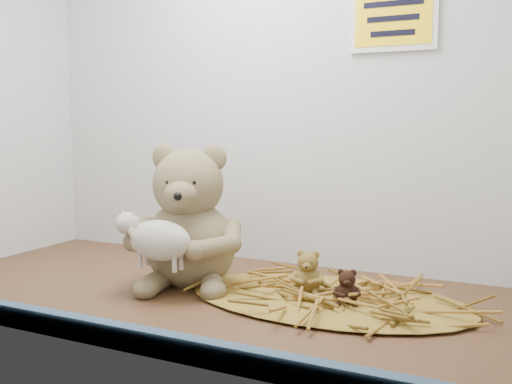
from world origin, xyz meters
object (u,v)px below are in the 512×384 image
at_px(main_teddy, 189,215).
at_px(mini_teddy_brown, 347,285).
at_px(toy_lamb, 160,240).
at_px(mini_teddy_tan, 308,270).

height_order(main_teddy, mini_teddy_brown, main_teddy).
bearing_deg(mini_teddy_brown, toy_lamb, 178.29).
bearing_deg(mini_teddy_tan, main_teddy, 174.57).
bearing_deg(mini_teddy_tan, toy_lamb, -163.98).
xyz_separation_m(toy_lamb, mini_teddy_tan, (0.25, 0.14, -0.06)).
relative_size(toy_lamb, mini_teddy_brown, 2.68).
height_order(mini_teddy_tan, mini_teddy_brown, mini_teddy_tan).
bearing_deg(toy_lamb, mini_teddy_brown, 16.02).
bearing_deg(mini_teddy_brown, mini_teddy_tan, 137.96).
relative_size(main_teddy, toy_lamb, 1.73).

